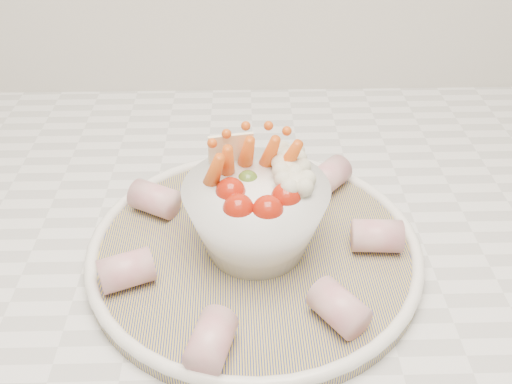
{
  "coord_description": "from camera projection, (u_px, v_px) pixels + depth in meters",
  "views": [
    {
      "loc": [
        0.05,
        0.97,
        1.31
      ],
      "look_at": [
        0.06,
        1.38,
        1.0
      ],
      "focal_mm": 40.0,
      "sensor_mm": 36.0,
      "label": 1
    }
  ],
  "objects": [
    {
      "name": "veggie_bowl",
      "position": [
        257.0,
        211.0,
        0.53
      ],
      "size": [
        0.14,
        0.14,
        0.11
      ],
      "color": "white",
      "rests_on": "serving_platter"
    },
    {
      "name": "cured_meat_rolls",
      "position": [
        253.0,
        233.0,
        0.55
      ],
      "size": [
        0.28,
        0.31,
        0.03
      ],
      "color": "#B85464",
      "rests_on": "serving_platter"
    },
    {
      "name": "serving_platter",
      "position": [
        254.0,
        249.0,
        0.56
      ],
      "size": [
        0.33,
        0.33,
        0.02
      ],
      "color": "navy",
      "rests_on": "kitchen_counter"
    }
  ]
}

